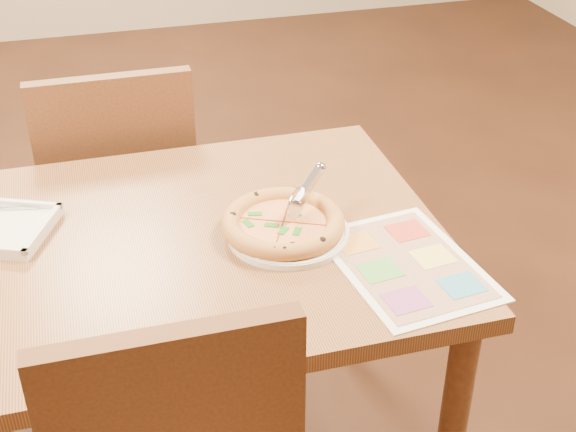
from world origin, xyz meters
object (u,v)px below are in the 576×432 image
object	(u,v)px
dining_table	(142,278)
chair_far	(119,175)
plate	(288,233)
pizza	(283,223)
menu	(407,264)
pizza_cutter	(305,191)

from	to	relation	value
dining_table	chair_far	size ratio (longest dim) A/B	2.77
plate	pizza	xyz separation A→B (m)	(-0.01, 0.01, 0.02)
chair_far	menu	size ratio (longest dim) A/B	1.27
chair_far	pizza_cutter	bearing A→B (deg)	120.96
dining_table	plate	world-z (taller)	plate
pizza	plate	bearing A→B (deg)	-49.93
plate	pizza	distance (m)	0.02
dining_table	pizza	world-z (taller)	pizza
pizza	pizza_cutter	size ratio (longest dim) A/B	2.42
chair_far	plate	bearing A→B (deg)	115.88
plate	pizza_cutter	xyz separation A→B (m)	(0.05, 0.04, 0.07)
pizza	pizza_cutter	world-z (taller)	pizza_cutter
chair_far	pizza_cutter	world-z (taller)	chair_far
dining_table	pizza	bearing A→B (deg)	-7.10
plate	dining_table	bearing A→B (deg)	171.34
chair_far	pizza_cutter	size ratio (longest dim) A/B	4.28
dining_table	chair_far	xyz separation A→B (m)	(-0.00, 0.60, -0.07)
pizza_cutter	dining_table	bearing A→B (deg)	135.16
dining_table	menu	size ratio (longest dim) A/B	3.52
pizza	dining_table	bearing A→B (deg)	172.90
menu	pizza_cutter	bearing A→B (deg)	126.01
dining_table	plate	distance (m)	0.33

